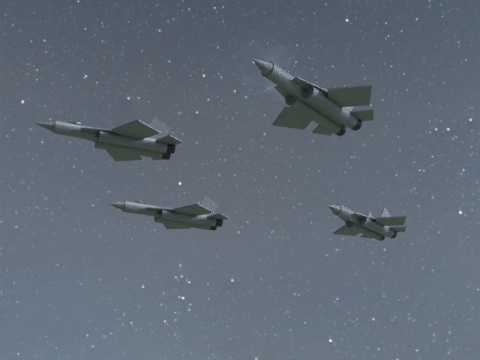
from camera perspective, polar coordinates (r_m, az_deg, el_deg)
name	(u,v)px	position (r m, az deg, el deg)	size (l,w,h in m)	color
jet_lead	(120,140)	(66.01, -12.05, 3.96)	(16.20, 11.48, 4.11)	#2E3139
jet_left	(177,216)	(84.22, -6.44, -3.65)	(17.86, 12.72, 4.56)	#2E3139
jet_right	(315,103)	(53.80, 7.63, 7.78)	(15.70, 10.36, 4.02)	#2E3139
jet_slot	(365,224)	(87.80, 12.63, -4.37)	(17.66, 11.66, 4.51)	#2E3139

